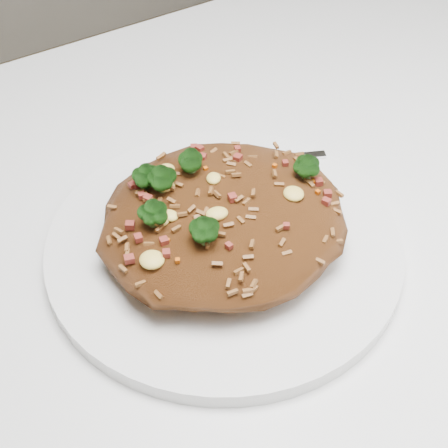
{
  "coord_description": "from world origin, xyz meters",
  "views": [
    {
      "loc": [
        -0.24,
        -0.27,
        1.12
      ],
      "look_at": [
        -0.05,
        0.02,
        0.78
      ],
      "focal_mm": 50.0,
      "sensor_mm": 36.0,
      "label": 1
    }
  ],
  "objects_px": {
    "dining_table": "(283,306)",
    "plate": "(224,243)",
    "fork": "(246,161)",
    "fried_rice": "(223,211)"
  },
  "relations": [
    {
      "from": "dining_table",
      "to": "fork",
      "type": "distance_m",
      "value": 0.14
    },
    {
      "from": "dining_table",
      "to": "fork",
      "type": "xyz_separation_m",
      "value": [
        0.02,
        0.09,
        0.11
      ]
    },
    {
      "from": "dining_table",
      "to": "fork",
      "type": "bearing_deg",
      "value": 79.31
    },
    {
      "from": "dining_table",
      "to": "plate",
      "type": "distance_m",
      "value": 0.11
    },
    {
      "from": "dining_table",
      "to": "plate",
      "type": "height_order",
      "value": "plate"
    },
    {
      "from": "plate",
      "to": "fork",
      "type": "xyz_separation_m",
      "value": [
        0.07,
        0.07,
        0.01
      ]
    },
    {
      "from": "dining_table",
      "to": "fried_rice",
      "type": "relative_size",
      "value": 6.15
    },
    {
      "from": "dining_table",
      "to": "plate",
      "type": "bearing_deg",
      "value": 158.87
    },
    {
      "from": "fried_rice",
      "to": "fork",
      "type": "bearing_deg",
      "value": 43.51
    },
    {
      "from": "dining_table",
      "to": "fried_rice",
      "type": "bearing_deg",
      "value": 158.58
    }
  ]
}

